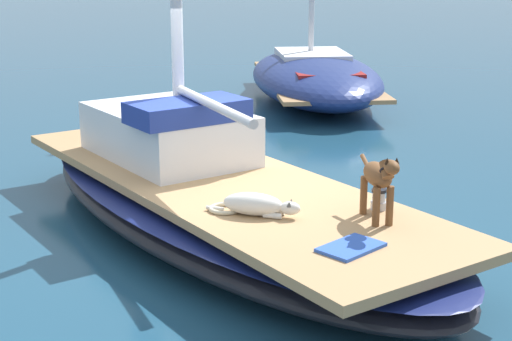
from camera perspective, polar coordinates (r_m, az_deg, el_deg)
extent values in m
plane|color=navy|center=(9.05, -2.60, -4.61)|extent=(120.00, 120.00, 0.00)
ellipsoid|color=black|center=(8.96, -2.63, -2.93)|extent=(3.77, 7.53, 0.56)
ellipsoid|color=navy|center=(8.91, -2.64, -1.83)|extent=(3.79, 7.57, 0.08)
cube|color=tan|center=(8.86, -2.65, -0.90)|extent=(3.22, 6.89, 0.10)
cylinder|color=silver|center=(8.39, -3.23, 4.82)|extent=(0.10, 2.20, 0.10)
cube|color=silver|center=(9.78, -6.42, 2.71)|extent=(1.78, 2.42, 0.60)
cube|color=navy|center=(8.98, -4.98, 4.33)|extent=(1.44, 0.93, 0.24)
ellipsoid|color=brown|center=(7.46, 8.83, -0.29)|extent=(0.33, 0.56, 0.22)
cylinder|color=brown|center=(7.39, 9.70, -2.56)|extent=(0.07, 0.07, 0.38)
cylinder|color=brown|center=(7.35, 8.73, -2.62)|extent=(0.07, 0.07, 0.38)
cylinder|color=brown|center=(7.72, 8.76, -1.73)|extent=(0.07, 0.07, 0.38)
cylinder|color=brown|center=(7.68, 7.83, -1.79)|extent=(0.07, 0.07, 0.38)
cylinder|color=brown|center=(7.22, 9.48, 0.05)|extent=(0.15, 0.21, 0.19)
ellipsoid|color=brown|center=(7.10, 9.83, 0.23)|extent=(0.18, 0.24, 0.13)
cone|color=black|center=(7.10, 10.19, 0.72)|extent=(0.05, 0.05, 0.06)
cone|color=black|center=(7.07, 9.51, 0.68)|extent=(0.05, 0.05, 0.06)
torus|color=black|center=(7.22, 9.48, 0.05)|extent=(0.16, 0.15, 0.10)
cylinder|color=brown|center=(7.78, 7.95, 0.63)|extent=(0.09, 0.23, 0.12)
ellipsoid|color=silver|center=(7.60, -0.22, -2.45)|extent=(0.63, 0.59, 0.22)
ellipsoid|color=silver|center=(7.52, 2.50, -2.76)|extent=(0.24, 0.23, 0.13)
cone|color=#504E4A|center=(7.54, 2.58, -2.26)|extent=(0.05, 0.05, 0.05)
cone|color=#504E4A|center=(7.46, 2.42, -2.46)|extent=(0.05, 0.05, 0.05)
cylinder|color=silver|center=(7.63, 1.43, -3.02)|extent=(0.17, 0.16, 0.06)
cylinder|color=silver|center=(7.52, 1.20, -3.30)|extent=(0.17, 0.16, 0.06)
cylinder|color=silver|center=(7.74, -2.99, -2.76)|extent=(0.16, 0.15, 0.04)
cylinder|color=#B7B7BC|center=(7.88, 8.89, -2.52)|extent=(0.16, 0.16, 0.08)
cylinder|color=#B7B7BC|center=(7.85, 8.92, -1.90)|extent=(0.13, 0.13, 0.10)
cylinder|color=black|center=(7.83, 8.94, -1.44)|extent=(0.15, 0.15, 0.03)
torus|color=beige|center=(7.75, -2.28, -2.79)|extent=(0.32, 0.32, 0.04)
cube|color=blue|center=(6.83, 6.92, -5.56)|extent=(0.65, 0.53, 0.03)
ellipsoid|color=navy|center=(17.13, 4.31, 6.73)|extent=(4.45, 6.62, 0.99)
cube|color=#A37A51|center=(17.14, 4.31, 6.58)|extent=(3.75, 5.87, 0.08)
cube|color=silver|center=(17.54, 4.08, 7.79)|extent=(1.96, 2.20, 0.52)
cube|color=maroon|center=(16.07, 4.98, 6.76)|extent=(1.83, 2.15, 0.36)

